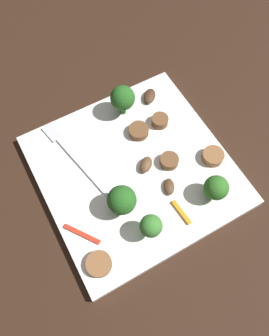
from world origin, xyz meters
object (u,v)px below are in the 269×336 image
at_px(sausage_slice_0, 213,156).
at_px(sausage_slice_2, 139,131).
at_px(broccoli_floret_0, 216,188).
at_px(broccoli_floret_3, 122,200).
at_px(plate, 134,170).
at_px(sausage_slice_3, 169,161).
at_px(mushroom_1, 149,96).
at_px(sausage_slice_4, 99,264).
at_px(mushroom_0, 146,165).
at_px(pepper_strip_1, 181,212).
at_px(broccoli_floret_2, 123,98).
at_px(mushroom_2, 169,187).
at_px(broccoli_floret_1, 151,226).
at_px(fork, 73,156).
at_px(sausage_slice_1, 160,121).
at_px(pepper_strip_0, 82,234).

height_order(sausage_slice_0, sausage_slice_2, sausage_slice_0).
height_order(broccoli_floret_0, broccoli_floret_3, broccoli_floret_3).
xyz_separation_m(plate, sausage_slice_3, (-0.02, -0.05, 0.01)).
relative_size(plate, mushroom_1, 9.05).
relative_size(sausage_slice_2, sausage_slice_4, 0.92).
relative_size(sausage_slice_3, mushroom_0, 1.02).
height_order(mushroom_1, pepper_strip_1, mushroom_1).
distance_m(plate, sausage_slice_3, 0.06).
bearing_deg(broccoli_floret_2, sausage_slice_3, -171.99).
xyz_separation_m(broccoli_floret_0, mushroom_2, (0.04, 0.05, -0.02)).
xyz_separation_m(broccoli_floret_1, sausage_slice_0, (0.05, -0.15, -0.02)).
height_order(broccoli_floret_0, sausage_slice_2, broccoli_floret_0).
relative_size(broccoli_floret_2, pepper_strip_1, 1.43).
xyz_separation_m(fork, sausage_slice_2, (-0.01, -0.11, 0.00)).
bearing_deg(sausage_slice_4, broccoli_floret_1, -86.55).
bearing_deg(sausage_slice_1, mushroom_0, 134.03).
distance_m(broccoli_floret_0, sausage_slice_2, 0.16).
relative_size(broccoli_floret_3, sausage_slice_1, 1.93).
bearing_deg(mushroom_1, fork, 103.81).
bearing_deg(mushroom_2, sausage_slice_1, -24.23).
bearing_deg(plate, mushroom_1, -39.99).
height_order(broccoli_floret_2, mushroom_2, broccoli_floret_2).
bearing_deg(broccoli_floret_0, sausage_slice_4, 92.54).
xyz_separation_m(sausage_slice_1, mushroom_0, (-0.06, 0.06, -0.00)).
height_order(broccoli_floret_1, pepper_strip_1, broccoli_floret_1).
distance_m(fork, broccoli_floret_3, 0.12).
bearing_deg(mushroom_0, fork, 52.42).
height_order(mushroom_1, mushroom_2, mushroom_1).
height_order(sausage_slice_4, pepper_strip_1, sausage_slice_4).
bearing_deg(mushroom_2, broccoli_floret_3, 84.99).
distance_m(broccoli_floret_2, mushroom_0, 0.11).
distance_m(broccoli_floret_0, broccoli_floret_2, 0.20).
bearing_deg(broccoli_floret_3, pepper_strip_1, -124.57).
xyz_separation_m(broccoli_floret_3, sausage_slice_1, (0.10, -0.12, -0.02)).
bearing_deg(pepper_strip_0, broccoli_floret_1, -117.22).
xyz_separation_m(sausage_slice_4, mushroom_0, (0.10, -0.13, 0.00)).
distance_m(sausage_slice_1, pepper_strip_0, 0.22).
distance_m(sausage_slice_2, pepper_strip_0, 0.19).
bearing_deg(sausage_slice_4, mushroom_1, -43.89).
bearing_deg(sausage_slice_2, mushroom_0, 160.88).
bearing_deg(pepper_strip_0, sausage_slice_4, -176.96).
distance_m(broccoli_floret_0, sausage_slice_4, 0.19).
relative_size(sausage_slice_1, sausage_slice_3, 0.95).
xyz_separation_m(fork, sausage_slice_1, (-0.01, -0.15, 0.01)).
bearing_deg(fork, broccoli_floret_3, -177.54).
xyz_separation_m(pepper_strip_0, pepper_strip_1, (-0.04, -0.14, 0.00)).
bearing_deg(sausage_slice_3, mushroom_0, 70.91).
height_order(broccoli_floret_2, sausage_slice_4, broccoli_floret_2).
relative_size(broccoli_floret_3, pepper_strip_0, 0.93).
xyz_separation_m(broccoli_floret_1, sausage_slice_1, (0.15, -0.11, -0.02)).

